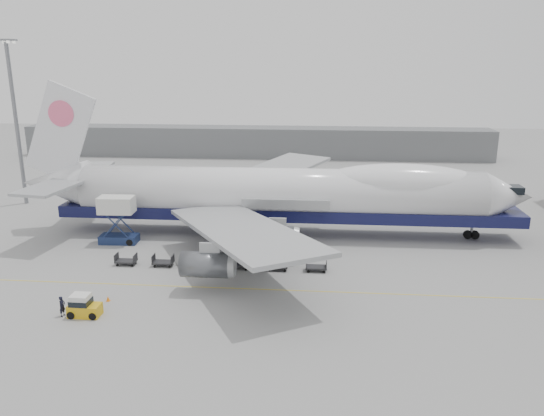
# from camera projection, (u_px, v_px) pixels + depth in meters

# --- Properties ---
(ground) EXTENTS (260.00, 260.00, 0.00)m
(ground) POSITION_uv_depth(u_px,v_px,m) (272.00, 267.00, 59.43)
(ground) COLOR gray
(ground) RESTS_ON ground
(apron_line) EXTENTS (60.00, 0.15, 0.01)m
(apron_line) POSITION_uv_depth(u_px,v_px,m) (266.00, 289.00, 53.67)
(apron_line) COLOR gold
(apron_line) RESTS_ON ground
(hangar) EXTENTS (110.00, 8.00, 7.00)m
(hangar) POSITION_uv_depth(u_px,v_px,m) (255.00, 142.00, 126.45)
(hangar) COLOR slate
(hangar) RESTS_ON ground
(floodlight_mast) EXTENTS (2.40, 2.40, 25.43)m
(floodlight_mast) POSITION_uv_depth(u_px,v_px,m) (15.00, 114.00, 82.05)
(floodlight_mast) COLOR slate
(floodlight_mast) RESTS_ON ground
(airliner) EXTENTS (67.00, 55.30, 19.98)m
(airliner) POSITION_uv_depth(u_px,v_px,m) (284.00, 193.00, 69.37)
(airliner) COLOR white
(airliner) RESTS_ON ground
(catering_truck) EXTENTS (4.77, 3.39, 6.03)m
(catering_truck) POSITION_uv_depth(u_px,v_px,m) (117.00, 217.00, 66.48)
(catering_truck) COLOR navy
(catering_truck) RESTS_ON ground
(baggage_tug) EXTENTS (2.86, 1.62, 2.07)m
(baggage_tug) POSITION_uv_depth(u_px,v_px,m) (83.00, 306.00, 47.95)
(baggage_tug) COLOR gold
(baggage_tug) RESTS_ON ground
(ground_worker) EXTENTS (0.58, 0.77, 1.91)m
(ground_worker) POSITION_uv_depth(u_px,v_px,m) (62.00, 306.00, 47.90)
(ground_worker) COLOR black
(ground_worker) RESTS_ON ground
(traffic_cone) EXTENTS (0.36, 0.36, 0.53)m
(traffic_cone) POSITION_uv_depth(u_px,v_px,m) (108.00, 299.00, 51.06)
(traffic_cone) COLOR orange
(traffic_cone) RESTS_ON ground
(dolly_0) EXTENTS (2.30, 1.35, 1.30)m
(dolly_0) POSITION_uv_depth(u_px,v_px,m) (126.00, 260.00, 60.01)
(dolly_0) COLOR #2D2D30
(dolly_0) RESTS_ON ground
(dolly_1) EXTENTS (2.30, 1.35, 1.30)m
(dolly_1) POSITION_uv_depth(u_px,v_px,m) (163.00, 262.00, 59.65)
(dolly_1) COLOR #2D2D30
(dolly_1) RESTS_ON ground
(dolly_2) EXTENTS (2.30, 1.35, 1.30)m
(dolly_2) POSITION_uv_depth(u_px,v_px,m) (201.00, 263.00, 59.30)
(dolly_2) COLOR #2D2D30
(dolly_2) RESTS_ON ground
(dolly_3) EXTENTS (2.30, 1.35, 1.30)m
(dolly_3) POSITION_uv_depth(u_px,v_px,m) (239.00, 264.00, 58.95)
(dolly_3) COLOR #2D2D30
(dolly_3) RESTS_ON ground
(dolly_4) EXTENTS (2.30, 1.35, 1.30)m
(dolly_4) POSITION_uv_depth(u_px,v_px,m) (277.00, 265.00, 58.59)
(dolly_4) COLOR #2D2D30
(dolly_4) RESTS_ON ground
(dolly_5) EXTENTS (2.30, 1.35, 1.30)m
(dolly_5) POSITION_uv_depth(u_px,v_px,m) (316.00, 266.00, 58.24)
(dolly_5) COLOR #2D2D30
(dolly_5) RESTS_ON ground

